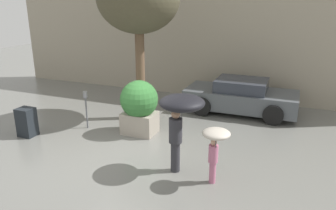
{
  "coord_description": "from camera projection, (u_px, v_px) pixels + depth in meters",
  "views": [
    {
      "loc": [
        4.32,
        -7.07,
        4.09
      ],
      "look_at": [
        0.77,
        1.6,
        1.05
      ],
      "focal_mm": 35.0,
      "sensor_mm": 36.0,
      "label": 1
    }
  ],
  "objects": [
    {
      "name": "newspaper_box",
      "position": [
        27.0,
        122.0,
        10.16
      ],
      "size": [
        0.5,
        0.44,
        0.9
      ],
      "color": "#1E2328",
      "rests_on": "ground"
    },
    {
      "name": "parking_meter",
      "position": [
        86.0,
        102.0,
        10.63
      ],
      "size": [
        0.14,
        0.14,
        1.26
      ],
      "color": "#595B60",
      "rests_on": "ground"
    },
    {
      "name": "planter_box",
      "position": [
        139.0,
        105.0,
        10.21
      ],
      "size": [
        1.18,
        1.18,
        1.72
      ],
      "color": "#9E9384",
      "rests_on": "ground"
    },
    {
      "name": "parked_car_near",
      "position": [
        241.0,
        97.0,
        12.22
      ],
      "size": [
        4.07,
        2.01,
        1.28
      ],
      "rotation": [
        0.0,
        0.0,
        1.58
      ],
      "color": "#4C5156",
      "rests_on": "ground"
    },
    {
      "name": "person_child",
      "position": [
        215.0,
        142.0,
        7.28
      ],
      "size": [
        0.63,
        0.63,
        1.38
      ],
      "rotation": [
        0.0,
        0.0,
        -0.88
      ],
      "color": "#B76684",
      "rests_on": "ground"
    },
    {
      "name": "building_facade",
      "position": [
        195.0,
        26.0,
        13.84
      ],
      "size": [
        18.0,
        0.3,
        6.0
      ],
      "color": "#9E937F",
      "rests_on": "ground"
    },
    {
      "name": "ground_plane",
      "position": [
        120.0,
        154.0,
        9.04
      ],
      "size": [
        40.0,
        40.0,
        0.0
      ],
      "primitive_type": "plane",
      "color": "slate"
    },
    {
      "name": "person_adult",
      "position": [
        181.0,
        111.0,
        7.69
      ],
      "size": [
        1.09,
        1.09,
        1.96
      ],
      "rotation": [
        0.0,
        0.0,
        0.32
      ],
      "color": "#2D2D33",
      "rests_on": "ground"
    }
  ]
}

